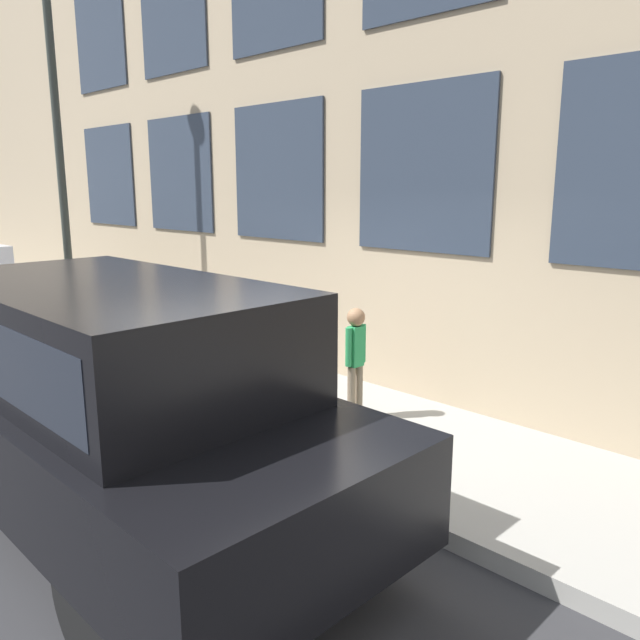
# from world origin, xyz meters

# --- Properties ---
(ground_plane) EXTENTS (80.00, 80.00, 0.00)m
(ground_plane) POSITION_xyz_m (0.00, 0.00, 0.00)
(ground_plane) COLOR #2D2D30
(sidewalk) EXTENTS (2.22, 60.00, 0.15)m
(sidewalk) POSITION_xyz_m (1.11, 0.00, 0.08)
(sidewalk) COLOR #9E9B93
(sidewalk) RESTS_ON ground_plane
(fire_hydrant) EXTENTS (0.35, 0.46, 0.72)m
(fire_hydrant) POSITION_xyz_m (0.62, 0.51, 0.52)
(fire_hydrant) COLOR red
(fire_hydrant) RESTS_ON sidewalk
(person) EXTENTS (0.29, 0.19, 1.18)m
(person) POSITION_xyz_m (1.20, 0.04, 0.86)
(person) COLOR #726651
(person) RESTS_ON sidewalk
(parked_truck_black_near) EXTENTS (1.90, 5.11, 1.87)m
(parked_truck_black_near) POSITION_xyz_m (-1.41, 0.29, 1.07)
(parked_truck_black_near) COLOR black
(parked_truck_black_near) RESTS_ON ground_plane
(street_lamp) EXTENTS (0.36, 0.36, 6.05)m
(street_lamp) POSITION_xyz_m (0.58, 5.44, 3.87)
(street_lamp) COLOR #2D332D
(street_lamp) RESTS_ON sidewalk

